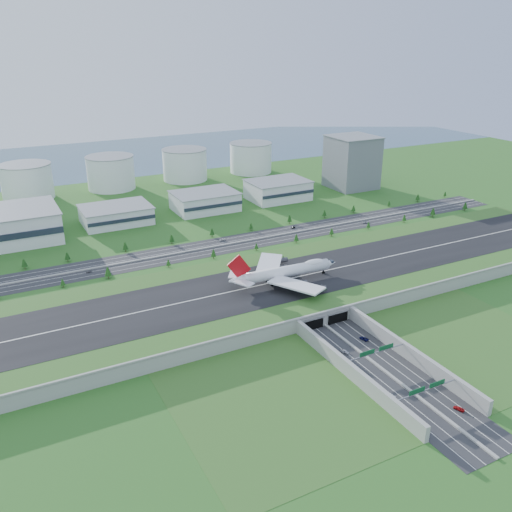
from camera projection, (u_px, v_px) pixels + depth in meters
name	position (u px, v px, depth m)	size (l,w,h in m)	color
ground	(282.00, 292.00, 352.06)	(1200.00, 1200.00, 0.00)	#26561B
airfield_deck	(282.00, 286.00, 350.44)	(520.00, 100.00, 9.20)	#969691
underpass_road	(382.00, 363.00, 269.00)	(38.80, 120.40, 8.00)	#28282B
sign_gantry_near	(376.00, 353.00, 271.28)	(38.70, 0.70, 9.80)	gray
sign_gantry_far	(427.00, 390.00, 242.49)	(38.70, 0.70, 9.80)	gray
north_expressway	(222.00, 245.00, 430.17)	(560.00, 36.00, 0.12)	#28282B
tree_row	(237.00, 238.00, 433.73)	(504.99, 48.63, 8.50)	#3D2819
hangar_mid_a	(116.00, 215.00, 479.88)	(58.00, 42.00, 15.00)	silver
hangar_mid_b	(205.00, 201.00, 515.81)	(58.00, 42.00, 17.00)	silver
hangar_mid_c	(278.00, 190.00, 549.61)	(58.00, 42.00, 19.00)	silver
office_tower	(352.00, 162.00, 587.54)	(46.00, 46.00, 55.00)	slate
fuel_tank_a	(27.00, 182.00, 549.19)	(50.00, 50.00, 35.00)	white
fuel_tank_b	(111.00, 173.00, 585.50)	(50.00, 50.00, 35.00)	white
fuel_tank_c	(185.00, 165.00, 621.81)	(50.00, 50.00, 35.00)	white
fuel_tank_d	(251.00, 158.00, 658.12)	(50.00, 50.00, 35.00)	white
bay_water	(108.00, 157.00, 746.83)	(1200.00, 260.00, 0.06)	#3B5C71
boeing_747	(284.00, 272.00, 345.71)	(77.71, 73.33, 24.01)	white
car_0	(345.00, 351.00, 283.53)	(1.98, 4.91, 1.67)	silver
car_1	(391.00, 396.00, 248.81)	(1.45, 4.16, 1.37)	white
car_2	(364.00, 338.00, 296.00)	(2.44, 5.30, 1.47)	#0C0E3F
car_3	(459.00, 409.00, 240.19)	(2.02, 4.96, 1.44)	#A80F11
car_4	(89.00, 271.00, 380.71)	(1.69, 4.20, 1.43)	slate
car_5	(293.00, 227.00, 468.64)	(1.44, 4.12, 1.36)	black
car_6	(365.00, 222.00, 481.77)	(2.73, 5.92, 1.65)	silver
car_7	(222.00, 240.00, 439.85)	(2.20, 5.42, 1.57)	silver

